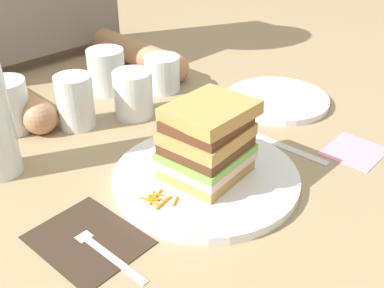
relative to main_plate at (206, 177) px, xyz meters
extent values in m
plane|color=#9E8460|center=(-0.01, 0.01, -0.01)|extent=(3.00, 3.00, 0.00)
cylinder|color=white|center=(0.00, 0.00, 0.00)|extent=(0.29, 0.29, 0.01)
cube|color=tan|center=(0.00, 0.00, 0.02)|extent=(0.13, 0.12, 0.02)
cube|color=beige|center=(0.00, 0.00, 0.03)|extent=(0.13, 0.12, 0.01)
cube|color=#7AB74C|center=(0.00, 0.00, 0.05)|extent=(0.13, 0.12, 0.01)
cube|color=#56331E|center=(0.00, 0.00, 0.06)|extent=(0.12, 0.11, 0.02)
cube|color=tan|center=(0.00, 0.00, 0.08)|extent=(0.13, 0.12, 0.02)
cube|color=#56331E|center=(0.00, 0.00, 0.10)|extent=(0.12, 0.11, 0.02)
cube|color=tan|center=(0.00, 0.00, 0.11)|extent=(0.12, 0.11, 0.03)
cylinder|color=orange|center=(-0.09, 0.01, 0.01)|extent=(0.02, 0.02, 0.00)
cylinder|color=orange|center=(-0.09, -0.01, 0.01)|extent=(0.03, 0.01, 0.00)
cylinder|color=orange|center=(-0.09, 0.01, 0.01)|extent=(0.03, 0.01, 0.00)
cylinder|color=orange|center=(-0.10, 0.01, 0.01)|extent=(0.03, 0.02, 0.00)
cylinder|color=orange|center=(-0.10, -0.01, 0.01)|extent=(0.03, 0.01, 0.00)
cylinder|color=orange|center=(-0.10, 0.00, 0.01)|extent=(0.01, 0.03, 0.00)
cylinder|color=orange|center=(-0.10, 0.01, 0.01)|extent=(0.01, 0.02, 0.00)
cylinder|color=orange|center=(-0.08, -0.02, 0.01)|extent=(0.02, 0.01, 0.00)
cylinder|color=orange|center=(-0.10, 0.01, 0.01)|extent=(0.02, 0.02, 0.00)
cylinder|color=orange|center=(0.08, 0.02, 0.01)|extent=(0.02, 0.02, 0.00)
cylinder|color=orange|center=(0.12, 0.02, 0.01)|extent=(0.01, 0.03, 0.00)
cylinder|color=orange|center=(0.10, 0.00, 0.01)|extent=(0.03, 0.01, 0.00)
cylinder|color=orange|center=(0.08, 0.00, 0.01)|extent=(0.02, 0.02, 0.00)
cylinder|color=orange|center=(0.11, 0.01, 0.01)|extent=(0.02, 0.01, 0.00)
cylinder|color=orange|center=(0.08, 0.02, 0.01)|extent=(0.01, 0.02, 0.00)
cube|color=#38281E|center=(-0.20, 0.02, -0.01)|extent=(0.12, 0.15, 0.00)
cube|color=silver|center=(-0.20, -0.04, 0.00)|extent=(0.02, 0.11, 0.00)
cube|color=silver|center=(-0.20, 0.02, 0.00)|extent=(0.02, 0.02, 0.00)
cylinder|color=silver|center=(-0.20, 0.05, 0.00)|extent=(0.01, 0.04, 0.00)
cylinder|color=silver|center=(-0.20, 0.05, 0.00)|extent=(0.01, 0.04, 0.00)
cylinder|color=silver|center=(-0.21, 0.05, 0.00)|extent=(0.01, 0.04, 0.00)
cylinder|color=silver|center=(-0.21, 0.05, 0.00)|extent=(0.01, 0.04, 0.00)
cube|color=silver|center=(0.17, -0.06, -0.01)|extent=(0.02, 0.10, 0.00)
cube|color=silver|center=(0.16, 0.04, -0.01)|extent=(0.02, 0.11, 0.00)
cylinder|color=white|center=(0.06, 0.25, 0.04)|extent=(0.07, 0.07, 0.09)
cylinder|color=orange|center=(0.06, 0.25, 0.02)|extent=(0.07, 0.07, 0.05)
cylinder|color=silver|center=(0.18, 0.30, 0.03)|extent=(0.08, 0.08, 0.07)
cylinder|color=silver|center=(0.09, 0.38, 0.04)|extent=(0.08, 0.08, 0.09)
cylinder|color=silver|center=(-0.14, 0.36, 0.04)|extent=(0.08, 0.08, 0.10)
cylinder|color=silver|center=(-0.04, 0.29, 0.04)|extent=(0.07, 0.07, 0.10)
cylinder|color=white|center=(0.30, 0.09, 0.00)|extent=(0.21, 0.21, 0.01)
cube|color=pink|center=(0.24, -0.12, -0.01)|extent=(0.10, 0.09, 0.00)
cylinder|color=tan|center=(-0.10, 0.45, 0.02)|extent=(0.06, 0.27, 0.06)
cylinder|color=tan|center=(0.23, 0.45, 0.02)|extent=(0.06, 0.27, 0.06)
sphere|color=tan|center=(-0.10, 0.32, 0.02)|extent=(0.06, 0.06, 0.06)
sphere|color=tan|center=(0.23, 0.32, 0.02)|extent=(0.06, 0.06, 0.06)
camera|label=1|loc=(-0.43, -0.40, 0.41)|focal=43.60mm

